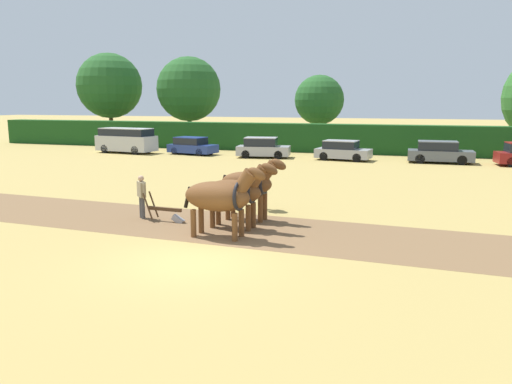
# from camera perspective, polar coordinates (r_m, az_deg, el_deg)

# --- Properties ---
(ground_plane) EXTENTS (240.00, 240.00, 0.00)m
(ground_plane) POSITION_cam_1_polar(r_m,az_deg,el_deg) (13.77, -7.28, -7.81)
(ground_plane) COLOR #A88E4C
(plowed_furrow_strip) EXTENTS (34.09, 5.45, 0.01)m
(plowed_furrow_strip) POSITION_cam_1_polar(r_m,az_deg,el_deg) (19.66, -16.47, -2.63)
(plowed_furrow_strip) COLOR brown
(plowed_furrow_strip) RESTS_ON ground
(hedgerow) EXTENTS (70.20, 1.80, 2.39)m
(hedgerow) POSITION_cam_1_polar(r_m,az_deg,el_deg) (42.61, 10.69, 6.00)
(hedgerow) COLOR #194719
(hedgerow) RESTS_ON ground
(tree_far_left) EXTENTS (7.03, 7.03, 9.48)m
(tree_far_left) POSITION_cam_1_polar(r_m,az_deg,el_deg) (57.95, -16.41, 11.57)
(tree_far_left) COLOR #4C3823
(tree_far_left) RESTS_ON ground
(tree_left) EXTENTS (6.59, 6.59, 8.82)m
(tree_left) POSITION_cam_1_polar(r_m,az_deg,el_deg) (52.96, -7.69, 11.57)
(tree_left) COLOR #423323
(tree_left) RESTS_ON ground
(tree_center_left) EXTENTS (4.64, 4.64, 6.73)m
(tree_center_left) POSITION_cam_1_polar(r_m,az_deg,el_deg) (48.01, 7.25, 10.38)
(tree_center_left) COLOR brown
(tree_center_left) RESTS_ON ground
(draft_horse_lead_left) EXTENTS (2.87, 1.07, 2.37)m
(draft_horse_lead_left) POSITION_cam_1_polar(r_m,az_deg,el_deg) (15.69, -4.10, -0.50)
(draft_horse_lead_left) COLOR brown
(draft_horse_lead_left) RESTS_ON ground
(draft_horse_lead_right) EXTENTS (2.77, 0.94, 2.36)m
(draft_horse_lead_right) POSITION_cam_1_polar(r_m,az_deg,el_deg) (16.83, -2.29, 0.05)
(draft_horse_lead_right) COLOR brown
(draft_horse_lead_right) RESTS_ON ground
(draft_horse_trail_left) EXTENTS (2.63, 0.94, 2.36)m
(draft_horse_trail_left) POSITION_cam_1_polar(r_m,az_deg,el_deg) (17.97, -0.78, 0.96)
(draft_horse_trail_left) COLOR brown
(draft_horse_trail_left) RESTS_ON ground
(plow) EXTENTS (1.57, 0.47, 1.13)m
(plow) POSITION_cam_1_polar(r_m,az_deg,el_deg) (18.19, -10.02, -2.38)
(plow) COLOR #4C331E
(plow) RESTS_ON ground
(farmer_at_plow) EXTENTS (0.51, 0.46, 1.60)m
(farmer_at_plow) POSITION_cam_1_polar(r_m,az_deg,el_deg) (18.79, -12.95, -0.20)
(farmer_at_plow) COLOR #4C4C4C
(farmer_at_plow) RESTS_ON ground
(farmer_beside_team) EXTENTS (0.44, 0.66, 1.75)m
(farmer_beside_team) POSITION_cam_1_polar(r_m,az_deg,el_deg) (19.76, 0.94, 0.89)
(farmer_beside_team) COLOR #38332D
(farmer_beside_team) RESTS_ON ground
(parked_van) EXTENTS (5.25, 2.49, 2.07)m
(parked_van) POSITION_cam_1_polar(r_m,az_deg,el_deg) (43.40, -14.60, 5.76)
(parked_van) COLOR #BCBCC1
(parked_van) RESTS_ON ground
(parked_car_left) EXTENTS (4.19, 2.46, 1.41)m
(parked_car_left) POSITION_cam_1_polar(r_m,az_deg,el_deg) (41.15, -7.32, 5.23)
(parked_car_left) COLOR navy
(parked_car_left) RESTS_ON ground
(parked_car_center_left) EXTENTS (4.25, 2.42, 1.55)m
(parked_car_center_left) POSITION_cam_1_polar(r_m,az_deg,el_deg) (38.51, 0.77, 5.06)
(parked_car_center_left) COLOR #9E9EA8
(parked_car_center_left) RESTS_ON ground
(parked_car_center) EXTENTS (4.13, 2.28, 1.45)m
(parked_car_center) POSITION_cam_1_polar(r_m,az_deg,el_deg) (37.35, 9.86, 4.68)
(parked_car_center) COLOR #9E9EA8
(parked_car_center) RESTS_ON ground
(parked_car_center_right) EXTENTS (4.43, 1.90, 1.54)m
(parked_car_center_right) POSITION_cam_1_polar(r_m,az_deg,el_deg) (37.38, 20.23, 4.27)
(parked_car_center_right) COLOR #565B66
(parked_car_center_right) RESTS_ON ground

